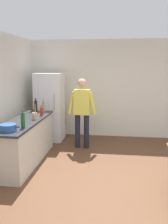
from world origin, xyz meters
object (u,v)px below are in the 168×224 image
utensil_jar (35,116)px  bottle_vinegar_tall (44,107)px  cooking_pot (8,128)px  bottle_wine_dark (36,106)px  refrigerator (50,107)px  bottle_beer_brown (23,117)px  person (82,109)px  bottle_wine_green (23,120)px  bottle_sauce_red (41,111)px

utensil_jar → bottle_vinegar_tall: 0.74m
cooking_pot → bottle_wine_dark: bearing=92.3°
refrigerator → bottle_beer_brown: bearing=-92.5°
bottle_beer_brown → bottle_wine_dark: 0.99m
utensil_jar → refrigerator: bearing=93.2°
refrigerator → person: 1.10m
refrigerator → bottle_wine_green: refrigerator is taller
cooking_pot → bottle_beer_brown: (-0.01, 0.68, 0.05)m
bottle_wine_dark → person: bearing=10.0°
bottle_vinegar_tall → bottle_wine_dark: bearing=-176.7°
refrigerator → bottle_beer_brown: refrigerator is taller
refrigerator → bottle_wine_dark: (-0.14, -0.74, 0.15)m
cooking_pot → refrigerator: bearing=88.4°
person → bottle_wine_green: (-0.84, -1.62, 0.07)m
refrigerator → utensil_jar: 1.48m
refrigerator → person: bearing=-30.2°
cooking_pot → bottle_wine_dark: size_ratio=1.18×
refrigerator → bottle_wine_green: size_ratio=5.29×
bottle_vinegar_tall → bottle_wine_dark: bottle_wine_dark is taller
bottle_wine_dark → utensil_jar: bearing=-73.3°
person → bottle_beer_brown: (-1.02, -1.18, 0.03)m
bottle_sauce_red → refrigerator: bearing=95.5°
utensil_jar → bottle_vinegar_tall: size_ratio=1.00×
bottle_vinegar_tall → bottle_sauce_red: (0.05, -0.33, -0.04)m
cooking_pot → utensil_jar: 0.95m
person → bottle_vinegar_tall: (-0.89, -0.18, 0.06)m
bottle_sauce_red → bottle_wine_dark: size_ratio=0.71×
refrigerator → bottle_wine_green: bearing=-87.2°
utensil_jar → bottle_wine_dark: bearing=106.7°
bottle_wine_green → bottle_vinegar_tall: bottle_wine_green is taller
person → bottle_wine_dark: 1.10m
utensil_jar → bottle_wine_dark: 0.76m
cooking_pot → bottle_wine_green: (0.17, 0.24, 0.09)m
utensil_jar → bottle_wine_green: 0.70m
bottle_wine_green → bottle_beer_brown: bearing=112.3°
refrigerator → bottle_wine_dark: refrigerator is taller
refrigerator → utensil_jar: (0.08, -1.47, 0.08)m
refrigerator → bottle_wine_dark: 0.77m
bottle_wine_green → utensil_jar: bearing=91.9°
bottle_beer_brown → person: bearing=49.0°
cooking_pot → bottle_wine_dark: 1.67m
refrigerator → bottle_sauce_red: (0.10, -1.07, 0.10)m
person → bottle_wine_dark: (-1.09, -0.19, 0.07)m
bottle_vinegar_tall → bottle_wine_green: bearing=-88.0°
bottle_beer_brown → bottle_sauce_red: 0.69m
person → bottle_wine_green: person is taller
person → utensil_jar: (-0.87, -0.92, 0.00)m
bottle_beer_brown → bottle_wine_green: 0.48m
person → bottle_wine_dark: person is taller
cooking_pot → bottle_vinegar_tall: size_ratio=1.25×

